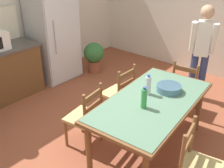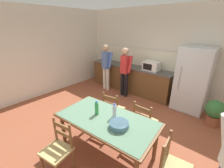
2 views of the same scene
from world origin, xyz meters
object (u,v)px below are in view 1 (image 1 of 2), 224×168
at_px(dining_table, 152,105).
at_px(serving_bowl, 169,88).
at_px(bottle_off_centre, 148,85).
at_px(person_by_table, 202,49).
at_px(chair_side_near_left, 197,166).
at_px(bottle_near_centre, 144,98).
at_px(chair_side_far_right, 119,93).
at_px(chair_head_end, 186,87).
at_px(potted_plant, 94,55).
at_px(chair_side_far_left, 85,117).
at_px(refrigerator, 54,36).

bearing_deg(dining_table, serving_bowl, -8.00).
distance_m(bottle_off_centre, person_by_table, 1.66).
bearing_deg(chair_side_near_left, serving_bowl, 38.18).
relative_size(bottle_near_centre, chair_side_far_right, 0.30).
xyz_separation_m(dining_table, chair_head_end, (1.19, 0.09, -0.26)).
distance_m(chair_side_far_right, potted_plant, 1.87).
bearing_deg(chair_side_far_right, chair_head_end, 141.16).
xyz_separation_m(dining_table, chair_side_far_left, (-0.46, 0.73, -0.26)).
bearing_deg(chair_head_end, chair_side_far_right, 44.11).
relative_size(chair_side_far_left, potted_plant, 1.36).
bearing_deg(chair_head_end, chair_side_far_left, 62.51).
bearing_deg(chair_side_far_right, chair_side_near_left, 66.86).
bearing_deg(bottle_near_centre, chair_side_far_right, 54.88).
xyz_separation_m(chair_head_end, potted_plant, (0.20, 2.24, -0.06)).
xyz_separation_m(bottle_off_centre, chair_side_far_left, (-0.54, 0.60, -0.47)).
relative_size(serving_bowl, chair_side_far_right, 0.35).
height_order(chair_side_near_left, chair_side_far_left, same).
relative_size(dining_table, potted_plant, 2.81).
relative_size(dining_table, chair_head_end, 2.06).
bearing_deg(chair_side_near_left, dining_table, 56.30).
bearing_deg(person_by_table, refrigerator, -88.94).
height_order(chair_head_end, chair_side_far_right, same).
bearing_deg(chair_side_far_left, potted_plant, -147.70).
distance_m(chair_head_end, chair_side_near_left, 1.78).
relative_size(refrigerator, potted_plant, 2.71).
xyz_separation_m(refrigerator, dining_table, (-0.70, -2.76, -0.20)).
bearing_deg(chair_head_end, person_by_table, -91.97).
height_order(refrigerator, dining_table, refrigerator).
bearing_deg(person_by_table, chair_side_far_left, -35.67).
xyz_separation_m(chair_side_far_right, potted_plant, (1.05, 1.54, -0.06)).
xyz_separation_m(bottle_off_centre, chair_side_near_left, (-0.43, -0.91, -0.47)).
bearing_deg(potted_plant, bottle_off_centre, -120.68).
bearing_deg(serving_bowl, chair_side_far_left, 135.45).
bearing_deg(chair_side_far_right, bottle_off_centre, 69.06).
distance_m(bottle_near_centre, potted_plant, 2.90).
distance_m(bottle_off_centre, chair_side_near_left, 1.11).
bearing_deg(bottle_near_centre, person_by_table, 4.49).
height_order(serving_bowl, potted_plant, serving_bowl).
distance_m(chair_side_near_left, chair_side_far_right, 1.72).
xyz_separation_m(dining_table, chair_side_near_left, (-0.35, -0.79, -0.26)).
bearing_deg(bottle_off_centre, chair_side_far_left, 132.06).
height_order(bottle_near_centre, person_by_table, person_by_table).
xyz_separation_m(dining_table, serving_bowl, (0.32, -0.05, 0.13)).
xyz_separation_m(bottle_off_centre, chair_side_far_right, (0.26, 0.67, -0.47)).
bearing_deg(serving_bowl, refrigerator, 82.40).
relative_size(bottle_off_centre, person_by_table, 0.16).
bearing_deg(chair_head_end, potted_plant, -11.64).
bearing_deg(chair_side_far_right, refrigerator, -99.64).
height_order(dining_table, chair_side_far_right, chair_side_far_right).
bearing_deg(chair_side_far_left, bottle_off_centre, 123.43).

